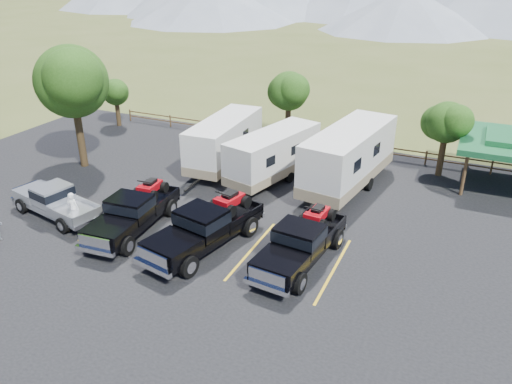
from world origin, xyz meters
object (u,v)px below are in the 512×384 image
at_px(rig_right, 301,241).
at_px(person_a, 73,208).
at_px(pickup_silver, 55,201).
at_px(rig_center, 206,226).
at_px(tree_big_nw, 71,81).
at_px(trailer_right, 349,158).
at_px(trailer_center, 273,155).
at_px(trailer_left, 225,142).
at_px(rig_left, 134,211).

xyz_separation_m(rig_right, person_a, (-11.81, -1.47, -0.15)).
height_order(rig_right, pickup_silver, rig_right).
bearing_deg(rig_right, rig_center, -166.24).
relative_size(tree_big_nw, trailer_right, 0.75).
bearing_deg(trailer_center, trailer_left, -177.17).
xyz_separation_m(rig_left, rig_right, (8.60, 0.70, -0.00)).
bearing_deg(rig_left, tree_big_nw, 141.57).
bearing_deg(rig_left, trailer_left, 84.58).
bearing_deg(trailer_left, pickup_silver, -118.17).
bearing_deg(rig_left, person_a, -170.79).
distance_m(rig_center, pickup_silver, 8.73).
bearing_deg(rig_center, person_a, -161.64).
height_order(tree_big_nw, trailer_center, tree_big_nw).
relative_size(trailer_right, pickup_silver, 1.75).
bearing_deg(tree_big_nw, pickup_silver, -58.89).
distance_m(rig_right, trailer_right, 8.76).
distance_m(pickup_silver, person_a, 1.42).
bearing_deg(tree_big_nw, rig_left, -34.08).
distance_m(rig_right, trailer_center, 9.28).
xyz_separation_m(rig_center, pickup_silver, (-8.71, -0.62, -0.20)).
bearing_deg(rig_left, rig_right, 0.27).
relative_size(rig_right, trailer_center, 0.75).
distance_m(rig_center, rig_right, 4.55).
relative_size(tree_big_nw, rig_left, 1.21).
xyz_separation_m(rig_left, rig_center, (4.09, 0.06, 0.07)).
xyz_separation_m(trailer_left, pickup_silver, (-4.79, -10.00, -0.77)).
bearing_deg(trailer_left, rig_left, -93.65).
bearing_deg(trailer_center, pickup_silver, -118.36).
bearing_deg(tree_big_nw, person_a, -51.30).
xyz_separation_m(rig_left, person_a, (-3.21, -0.77, -0.15)).
height_order(trailer_center, person_a, trailer_center).
distance_m(tree_big_nw, person_a, 9.48).
distance_m(trailer_left, pickup_silver, 11.12).
bearing_deg(rig_center, pickup_silver, -164.08).
distance_m(rig_left, trailer_left, 9.46).
relative_size(tree_big_nw, rig_right, 1.20).
height_order(rig_left, person_a, rig_left).
relative_size(rig_left, trailer_left, 0.71).
bearing_deg(rig_center, trailer_center, 103.11).
distance_m(tree_big_nw, trailer_left, 10.13).
height_order(trailer_center, trailer_right, trailer_right).
relative_size(rig_left, trailer_center, 0.75).
height_order(trailer_right, person_a, trailer_right).
xyz_separation_m(rig_left, trailer_right, (8.37, 9.41, 0.86)).
xyz_separation_m(rig_center, person_a, (-7.31, -0.84, -0.22)).
bearing_deg(trailer_left, person_a, -110.93).
height_order(rig_left, trailer_right, trailer_right).
bearing_deg(trailer_right, trailer_center, -162.57).
xyz_separation_m(rig_right, trailer_left, (-8.42, 8.75, 0.63)).
bearing_deg(pickup_silver, rig_center, 105.82).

